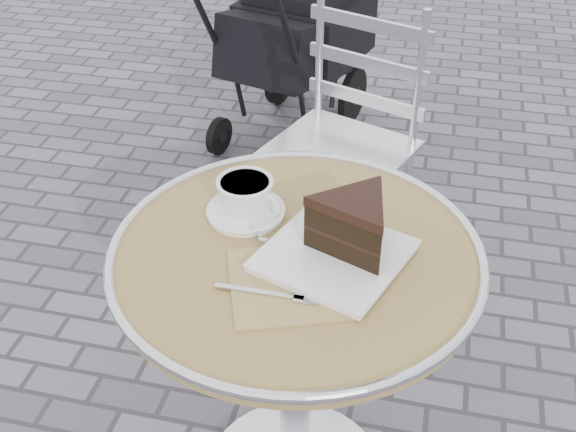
% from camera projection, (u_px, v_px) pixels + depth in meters
% --- Properties ---
extents(cafe_table, '(0.72, 0.72, 0.74)m').
position_uv_depth(cafe_table, '(296.00, 314.00, 1.46)').
color(cafe_table, silver).
rests_on(cafe_table, ground).
extents(cappuccino_set, '(0.16, 0.17, 0.08)m').
position_uv_depth(cappuccino_set, '(246.00, 200.00, 1.44)').
color(cappuccino_set, white).
rests_on(cappuccino_set, cafe_table).
extents(cake_plate_set, '(0.38, 0.38, 0.13)m').
position_uv_depth(cake_plate_set, '(348.00, 232.00, 1.32)').
color(cake_plate_set, tan).
rests_on(cake_plate_set, cafe_table).
extents(bistro_chair, '(0.51, 0.51, 0.89)m').
position_uv_depth(bistro_chair, '(353.00, 114.00, 2.19)').
color(bistro_chair, silver).
rests_on(bistro_chair, ground).
extents(baby_stroller, '(0.61, 0.95, 0.91)m').
position_uv_depth(baby_stroller, '(295.00, 43.00, 2.98)').
color(baby_stroller, black).
rests_on(baby_stroller, ground).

